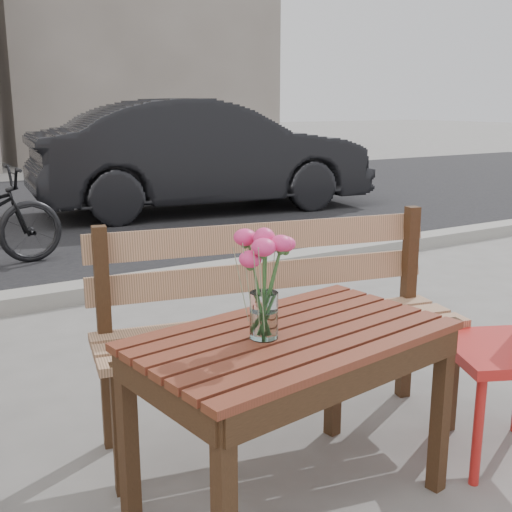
{
  "coord_description": "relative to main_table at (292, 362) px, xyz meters",
  "views": [
    {
      "loc": [
        -1.41,
        -1.56,
        1.42
      ],
      "look_at": [
        -0.35,
        0.18,
        0.93
      ],
      "focal_mm": 45.0,
      "sensor_mm": 36.0,
      "label": 1
    }
  ],
  "objects": [
    {
      "name": "main_vase",
      "position": [
        -0.11,
        0.0,
        0.34
      ],
      "size": [
        0.2,
        0.2,
        0.37
      ],
      "color": "white",
      "rests_on": "main_table"
    },
    {
      "name": "main_table",
      "position": [
        0.0,
        0.0,
        0.0
      ],
      "size": [
        1.16,
        0.78,
        0.67
      ],
      "rotation": [
        0.0,
        0.0,
        0.14
      ],
      "color": "#5B2C17",
      "rests_on": "ground"
    },
    {
      "name": "main_bench",
      "position": [
        0.27,
        0.52,
        0.03
      ],
      "size": [
        1.63,
        0.77,
        0.97
      ],
      "rotation": [
        0.0,
        0.0,
        -0.2
      ],
      "color": "brown",
      "rests_on": "ground"
    },
    {
      "name": "parked_car",
      "position": [
        2.72,
        6.08,
        0.18
      ],
      "size": [
        4.63,
        2.07,
        1.47
      ],
      "primitive_type": "imported",
      "rotation": [
        0.0,
        0.0,
        1.45
      ],
      "color": "black",
      "rests_on": "ground"
    },
    {
      "name": "street",
      "position": [
        0.24,
        4.94,
        -0.53
      ],
      "size": [
        30.0,
        8.12,
        0.12
      ],
      "color": "black",
      "rests_on": "ground"
    },
    {
      "name": "ground",
      "position": [
        0.24,
        -0.12,
        -0.56
      ],
      "size": [
        80.0,
        80.0,
        0.0
      ],
      "primitive_type": "plane",
      "color": "slate",
      "rests_on": "ground"
    }
  ]
}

